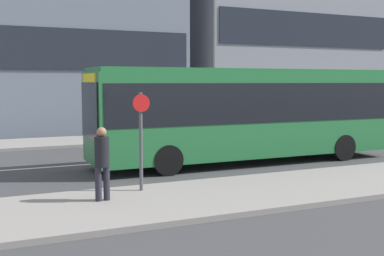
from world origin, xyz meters
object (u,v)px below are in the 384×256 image
object	(u,v)px
city_bus	(247,109)
pedestrian_near_stop	(102,159)
parked_car_0	(382,122)
street_lamp	(213,44)
bus_stop_sign	(141,133)

from	to	relation	value
city_bus	pedestrian_near_stop	bearing A→B (deg)	-146.82
parked_car_0	street_lamp	distance (m)	10.86
pedestrian_near_stop	street_lamp	bearing A→B (deg)	47.44
city_bus	street_lamp	bearing A→B (deg)	73.39
parked_car_0	pedestrian_near_stop	distance (m)	20.60
pedestrian_near_stop	street_lamp	distance (m)	14.47
pedestrian_near_stop	bus_stop_sign	bearing A→B (deg)	23.28
city_bus	street_lamp	distance (m)	8.12
parked_car_0	street_lamp	size ratio (longest dim) A/B	0.56
street_lamp	parked_car_0	bearing A→B (deg)	-10.07
bus_stop_sign	city_bus	bearing A→B (deg)	32.97
parked_car_0	street_lamp	bearing A→B (deg)	169.93
city_bus	street_lamp	xyz separation A→B (m)	(2.30, 7.24, 2.88)
street_lamp	pedestrian_near_stop	bearing A→B (deg)	-127.31
pedestrian_near_stop	street_lamp	size ratio (longest dim) A/B	0.22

